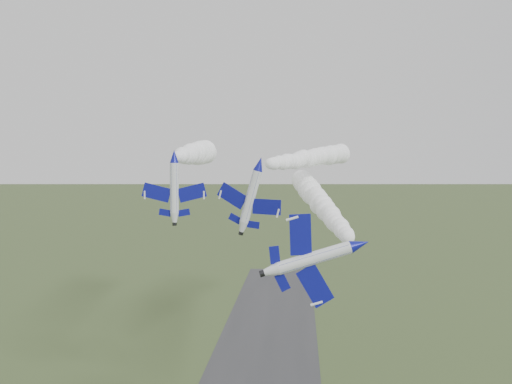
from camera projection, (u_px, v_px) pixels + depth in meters
jet_lead at (360, 244)px, 64.60m from camera, size 3.86×13.02×10.34m
smoke_trail_jet_lead at (317, 199)px, 106.00m from camera, size 15.08×76.57×5.00m
jet_pair_left at (174, 156)px, 84.61m from camera, size 9.51×11.35×2.78m
smoke_trail_jet_pair_left at (195, 154)px, 119.27m from camera, size 11.47×65.44×5.74m
jet_pair_right at (259, 164)px, 83.62m from camera, size 9.89×12.00×3.74m
smoke_trail_jet_pair_right at (315, 157)px, 119.80m from camera, size 21.74×69.64×4.84m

